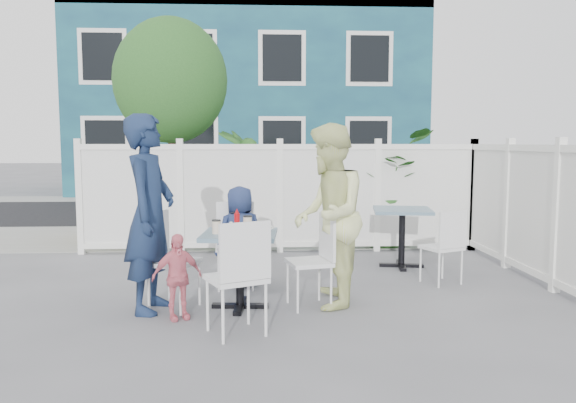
{
  "coord_description": "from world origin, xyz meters",
  "views": [
    {
      "loc": [
        -0.22,
        -5.82,
        1.62
      ],
      "look_at": [
        0.09,
        -0.01,
        1.01
      ],
      "focal_mm": 35.0,
      "sensor_mm": 36.0,
      "label": 1
    }
  ],
  "objects_px": {
    "chair_left": "(166,253)",
    "toddler": "(177,277)",
    "main_table": "(240,250)",
    "man": "(150,213)",
    "spare_table": "(402,222)",
    "chair_near": "(240,270)",
    "woman": "(328,216)",
    "utility_cabinet": "(118,200)",
    "chair_back": "(235,238)",
    "chair_right": "(317,253)",
    "boy": "(240,236)"
  },
  "relations": [
    {
      "from": "chair_left",
      "to": "toddler",
      "type": "relative_size",
      "value": 1.19
    },
    {
      "from": "main_table",
      "to": "man",
      "type": "height_order",
      "value": "man"
    },
    {
      "from": "spare_table",
      "to": "chair_near",
      "type": "xyz_separation_m",
      "value": [
        -2.02,
        -2.55,
        -0.02
      ]
    },
    {
      "from": "woman",
      "to": "toddler",
      "type": "relative_size",
      "value": 2.27
    },
    {
      "from": "utility_cabinet",
      "to": "main_table",
      "type": "height_order",
      "value": "utility_cabinet"
    },
    {
      "from": "main_table",
      "to": "chair_back",
      "type": "xyz_separation_m",
      "value": [
        -0.08,
        0.87,
        -0.03
      ]
    },
    {
      "from": "main_table",
      "to": "chair_back",
      "type": "bearing_deg",
      "value": 94.99
    },
    {
      "from": "utility_cabinet",
      "to": "main_table",
      "type": "bearing_deg",
      "value": -69.45
    },
    {
      "from": "utility_cabinet",
      "to": "toddler",
      "type": "distance_m",
      "value": 5.03
    },
    {
      "from": "chair_right",
      "to": "toddler",
      "type": "relative_size",
      "value": 1.15
    },
    {
      "from": "chair_right",
      "to": "main_table",
      "type": "bearing_deg",
      "value": 78.94
    },
    {
      "from": "utility_cabinet",
      "to": "spare_table",
      "type": "height_order",
      "value": "utility_cabinet"
    },
    {
      "from": "chair_back",
      "to": "toddler",
      "type": "bearing_deg",
      "value": 65.57
    },
    {
      "from": "chair_right",
      "to": "woman",
      "type": "bearing_deg",
      "value": -94.29
    },
    {
      "from": "boy",
      "to": "toddler",
      "type": "xyz_separation_m",
      "value": [
        -0.54,
        -1.19,
        -0.17
      ]
    },
    {
      "from": "chair_left",
      "to": "toddler",
      "type": "bearing_deg",
      "value": 45.12
    },
    {
      "from": "utility_cabinet",
      "to": "chair_right",
      "type": "relative_size",
      "value": 1.36
    },
    {
      "from": "utility_cabinet",
      "to": "woman",
      "type": "height_order",
      "value": "woman"
    },
    {
      "from": "utility_cabinet",
      "to": "spare_table",
      "type": "xyz_separation_m",
      "value": [
        4.29,
        -2.69,
        -0.03
      ]
    },
    {
      "from": "man",
      "to": "boy",
      "type": "relative_size",
      "value": 1.66
    },
    {
      "from": "chair_left",
      "to": "chair_near",
      "type": "bearing_deg",
      "value": 63.16
    },
    {
      "from": "woman",
      "to": "main_table",
      "type": "bearing_deg",
      "value": -80.15
    },
    {
      "from": "chair_left",
      "to": "boy",
      "type": "bearing_deg",
      "value": 162.45
    },
    {
      "from": "chair_left",
      "to": "chair_back",
      "type": "bearing_deg",
      "value": 165.0
    },
    {
      "from": "main_table",
      "to": "toddler",
      "type": "xyz_separation_m",
      "value": [
        -0.56,
        -0.32,
        -0.18
      ]
    },
    {
      "from": "main_table",
      "to": "toddler",
      "type": "height_order",
      "value": "toddler"
    },
    {
      "from": "toddler",
      "to": "utility_cabinet",
      "type": "bearing_deg",
      "value": 84.08
    },
    {
      "from": "chair_right",
      "to": "chair_back",
      "type": "xyz_separation_m",
      "value": [
        -0.83,
        0.85,
        0.02
      ]
    },
    {
      "from": "utility_cabinet",
      "to": "spare_table",
      "type": "relative_size",
      "value": 1.49
    },
    {
      "from": "main_table",
      "to": "man",
      "type": "distance_m",
      "value": 0.93
    },
    {
      "from": "main_table",
      "to": "chair_right",
      "type": "xyz_separation_m",
      "value": [
        0.76,
        0.02,
        -0.05
      ]
    },
    {
      "from": "main_table",
      "to": "chair_near",
      "type": "distance_m",
      "value": 0.83
    },
    {
      "from": "toddler",
      "to": "chair_back",
      "type": "bearing_deg",
      "value": 42.37
    },
    {
      "from": "boy",
      "to": "spare_table",
      "type": "bearing_deg",
      "value": -178.95
    },
    {
      "from": "main_table",
      "to": "chair_near",
      "type": "xyz_separation_m",
      "value": [
        0.03,
        -0.83,
        -0.01
      ]
    },
    {
      "from": "man",
      "to": "toddler",
      "type": "distance_m",
      "value": 0.69
    },
    {
      "from": "woman",
      "to": "boy",
      "type": "height_order",
      "value": "woman"
    },
    {
      "from": "utility_cabinet",
      "to": "chair_left",
      "type": "height_order",
      "value": "utility_cabinet"
    },
    {
      "from": "man",
      "to": "woman",
      "type": "relative_size",
      "value": 1.05
    },
    {
      "from": "chair_back",
      "to": "woman",
      "type": "height_order",
      "value": "woman"
    },
    {
      "from": "utility_cabinet",
      "to": "chair_back",
      "type": "bearing_deg",
      "value": -64.93
    },
    {
      "from": "woman",
      "to": "chair_near",
      "type": "bearing_deg",
      "value": -36.91
    },
    {
      "from": "utility_cabinet",
      "to": "chair_near",
      "type": "distance_m",
      "value": 5.71
    },
    {
      "from": "chair_back",
      "to": "man",
      "type": "relative_size",
      "value": 0.5
    },
    {
      "from": "boy",
      "to": "utility_cabinet",
      "type": "bearing_deg",
      "value": -79.4
    },
    {
      "from": "woman",
      "to": "boy",
      "type": "bearing_deg",
      "value": -125.29
    },
    {
      "from": "chair_near",
      "to": "woman",
      "type": "relative_size",
      "value": 0.54
    },
    {
      "from": "toddler",
      "to": "chair_left",
      "type": "bearing_deg",
      "value": 86.89
    },
    {
      "from": "woman",
      "to": "spare_table",
      "type": "bearing_deg",
      "value": 152.29
    },
    {
      "from": "main_table",
      "to": "toddler",
      "type": "bearing_deg",
      "value": -150.16
    }
  ]
}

